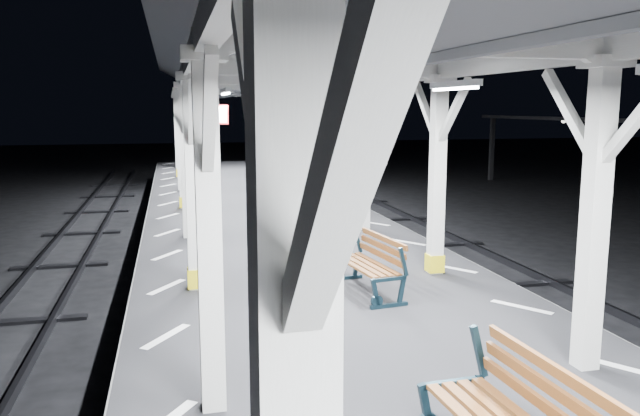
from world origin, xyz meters
name	(u,v)px	position (x,y,z in m)	size (l,w,h in m)	color
ground	(355,392)	(0.00, 0.00, 0.00)	(120.00, 120.00, 0.00)	black
platform	(356,357)	(0.00, 0.00, 0.50)	(6.00, 50.00, 1.00)	black
hazard_stripes_left	(166,336)	(-2.45, 0.00, 1.00)	(1.00, 48.00, 0.01)	silver
hazard_stripes_right	(521,307)	(2.45, 0.00, 1.00)	(1.00, 48.00, 0.01)	silver
canopy	(359,45)	(0.00, -0.02, 4.56)	(5.40, 49.00, 4.65)	silver
bench_mid	(372,263)	(0.61, 1.21, 1.46)	(0.80, 1.67, 0.87)	#11242D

